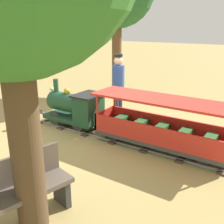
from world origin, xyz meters
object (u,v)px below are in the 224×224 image
locomotive (76,107)px  park_bench (17,192)px  passenger_car (160,128)px  conductor_person (118,81)px

locomotive → park_bench: size_ratio=1.06×
passenger_car → conductor_person: (1.11, 1.64, 0.54)m
conductor_person → park_bench: size_ratio=1.19×
locomotive → passenger_car: size_ratio=0.54×
passenger_car → park_bench: passenger_car is taller
locomotive → conductor_person: bearing=-22.7°
locomotive → park_bench: (-2.81, -1.52, -0.07)m
conductor_person → locomotive: bearing=157.3°
locomotive → conductor_person: 1.29m
park_bench → conductor_person: bearing=15.1°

